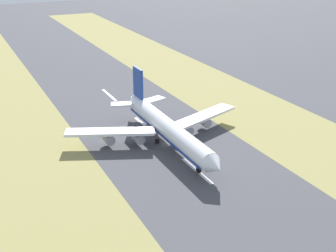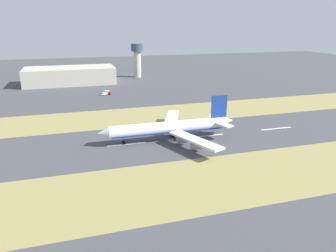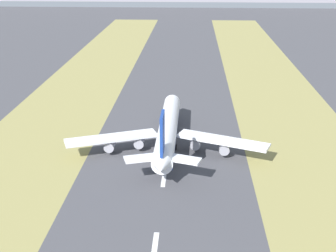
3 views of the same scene
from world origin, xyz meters
The scene contains 6 objects.
ground_plane centered at (0.00, 0.00, 0.00)m, with size 800.00×800.00×0.00m, color #424247.
grass_median_west centered at (-45.00, 0.00, 0.00)m, with size 40.00×600.00×0.01m, color olive.
grass_median_east centered at (45.00, 0.00, 0.00)m, with size 40.00×600.00×0.01m, color olive.
centreline_dash_mid centered at (0.00, -18.65, 0.01)m, with size 1.20×18.00×0.01m, color silver.
centreline_dash_far centered at (0.00, 21.35, 0.01)m, with size 1.20×18.00×0.01m, color silver.
airplane_main_jet centered at (-0.07, -0.56, 6.02)m, with size 64.13×67.04×20.20m.
Camera 3 is at (7.39, -141.28, 60.81)m, focal length 50.00 mm.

